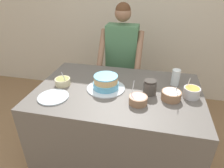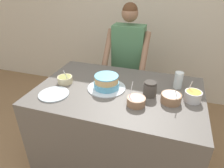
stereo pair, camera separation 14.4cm
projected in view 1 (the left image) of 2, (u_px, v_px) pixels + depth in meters
wall_back at (139, 18)px, 3.08m from camera, size 10.00×0.05×2.60m
counter at (117, 129)px, 2.08m from camera, size 1.52×1.00×0.94m
person_baker at (122, 56)px, 2.56m from camera, size 0.53×0.45×1.61m
cake at (106, 83)px, 1.84m from camera, size 0.36×0.36×0.13m
frosting_bowl_pink at (138, 100)px, 1.63m from camera, size 0.15×0.15×0.18m
frosting_bowl_white at (171, 95)px, 1.69m from camera, size 0.17×0.17×0.15m
frosting_bowl_orange at (192, 92)px, 1.72m from camera, size 0.14×0.14×0.16m
frosting_bowl_olive at (63, 81)px, 1.92m from camera, size 0.14×0.14×0.16m
drinking_glass at (176, 77)px, 1.90m from camera, size 0.08×0.08×0.16m
ceramic_plate at (53, 97)px, 1.73m from camera, size 0.27×0.27×0.01m
stoneware_jar at (150, 87)px, 1.76m from camera, size 0.12×0.12×0.13m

